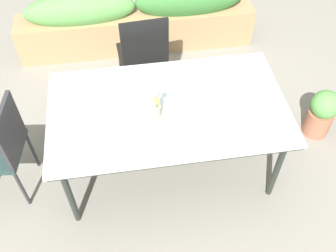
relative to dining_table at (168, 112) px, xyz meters
The scene contains 7 objects.
ground_plane 0.70m from the dining_table, 126.73° to the left, with size 12.00×12.00×0.00m, color gray.
dining_table is the anchor object (origin of this frame).
chair_end_left 1.29m from the dining_table, behind, with size 0.47×0.47×0.92m.
chair_far_side 0.90m from the dining_table, 96.17° to the left, with size 0.47×0.47×0.98m.
flower_vase 0.20m from the dining_table, 139.49° to the right, with size 0.07×0.07×0.26m.
planter_box 1.75m from the dining_table, 92.70° to the left, with size 2.61×0.38×0.76m.
potted_plant 1.51m from the dining_table, ahead, with size 0.26×0.26×0.49m.
Camera 1 is at (-0.23, -2.06, 2.85)m, focal length 41.62 mm.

